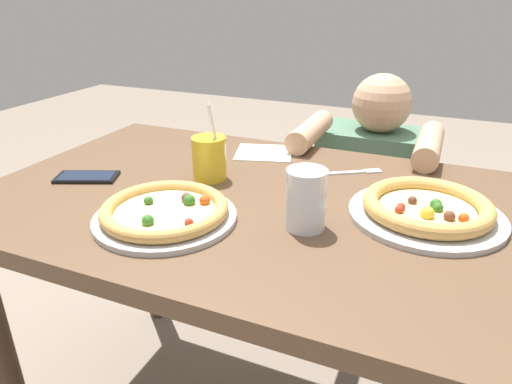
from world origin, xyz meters
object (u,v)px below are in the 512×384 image
at_px(water_cup_clear, 306,198).
at_px(diner_seated, 369,216).
at_px(pizza_far, 427,209).
at_px(drink_cup_colored, 209,158).
at_px(pizza_near, 165,212).
at_px(cell_phone, 87,177).
at_px(fork, 348,172).

bearing_deg(water_cup_clear, diner_seated, 88.46).
relative_size(pizza_far, drink_cup_colored, 1.68).
xyz_separation_m(pizza_near, pizza_far, (0.49, 0.22, 0.00)).
distance_m(cell_phone, diner_seated, 1.00).
height_order(pizza_far, cell_phone, pizza_far).
bearing_deg(pizza_near, drink_cup_colored, 95.86).
bearing_deg(fork, water_cup_clear, -92.45).
xyz_separation_m(cell_phone, diner_seated, (0.60, 0.73, -0.33)).
bearing_deg(cell_phone, pizza_far, 7.79).
relative_size(pizza_far, diner_seated, 0.34).
bearing_deg(fork, cell_phone, -153.69).
distance_m(pizza_near, fork, 0.50).
distance_m(pizza_far, diner_seated, 0.74).
height_order(pizza_near, fork, pizza_near).
bearing_deg(drink_cup_colored, fork, 28.76).
relative_size(cell_phone, diner_seated, 0.18).
height_order(cell_phone, diner_seated, diner_seated).
bearing_deg(fork, diner_seated, 89.13).
relative_size(drink_cup_colored, water_cup_clear, 1.54).
distance_m(pizza_near, water_cup_clear, 0.29).
xyz_separation_m(pizza_far, water_cup_clear, (-0.22, -0.14, 0.04)).
bearing_deg(pizza_near, diner_seated, 70.75).
relative_size(pizza_far, water_cup_clear, 2.59).
height_order(pizza_near, drink_cup_colored, drink_cup_colored).
bearing_deg(fork, pizza_near, -125.15).
distance_m(drink_cup_colored, cell_phone, 0.31).
xyz_separation_m(pizza_far, diner_seated, (-0.20, 0.62, -0.35)).
distance_m(fork, diner_seated, 0.54).
distance_m(pizza_near, cell_phone, 0.33).
height_order(drink_cup_colored, cell_phone, drink_cup_colored).
distance_m(pizza_near, pizza_far, 0.54).
height_order(pizza_near, diner_seated, diner_seated).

